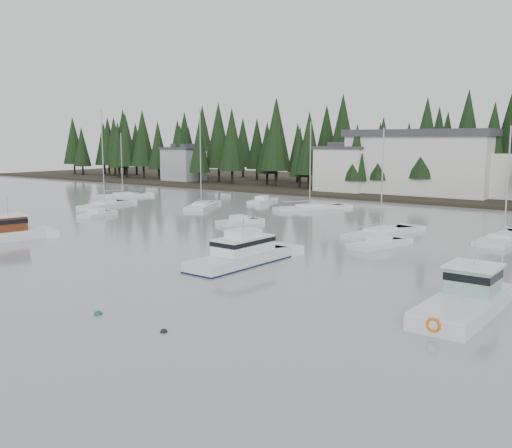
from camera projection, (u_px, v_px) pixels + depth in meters
The scene contains 19 objects.
far_shore_land at pixel (475, 192), 106.86m from camera, with size 240.00×54.00×1.00m, color black.
conifer_treeline at pixel (456, 196), 98.17m from camera, with size 200.00×22.00×20.00m, color black, non-canonical shape.
house_west at pixel (344, 168), 102.67m from camera, with size 9.54×7.42×8.75m.
house_far_west at pixel (184, 163), 129.28m from camera, with size 8.48×7.42×8.25m.
harbor_inn at pixel (433, 163), 96.19m from camera, with size 29.50×11.50×10.90m.
cabin_cruiser_center at pixel (241, 256), 44.58m from camera, with size 3.27×9.85×4.20m.
lobster_boat_teal at pixel (465, 303), 32.00m from camera, with size 3.16×8.98×4.95m.
sailboat_0 at pixel (123, 197), 97.03m from camera, with size 4.71×8.69×11.31m.
sailboat_1 at pixel (105, 206), 83.41m from camera, with size 5.48×9.96×14.46m.
sailboat_2 at pixel (504, 240), 55.04m from camera, with size 3.31×10.12×11.53m.
sailboat_3 at pixel (380, 235), 58.29m from camera, with size 4.44×9.98×11.41m.
sailboat_7 at pixel (310, 209), 79.61m from camera, with size 7.14×10.34×12.62m.
sailboat_9 at pixel (201, 207), 81.75m from camera, with size 6.60×9.10×14.49m.
runabout_0 at pixel (97, 215), 72.44m from camera, with size 3.31×5.39×1.42m.
runabout_1 at pixel (378, 245), 51.94m from camera, with size 3.74×6.50×1.42m.
runabout_3 at pixel (262, 202), 88.63m from camera, with size 3.52×6.74×1.42m.
runabout_4 at pixel (239, 223), 65.95m from camera, with size 3.64×5.50×1.42m.
mooring_buoy_green at pixel (98, 315), 31.84m from camera, with size 0.47×0.47×0.47m, color #145933.
mooring_buoy_dark at pixel (164, 332), 28.91m from camera, with size 0.38×0.38×0.38m, color black.
Camera 1 is at (31.26, -12.90, 9.68)m, focal length 40.00 mm.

